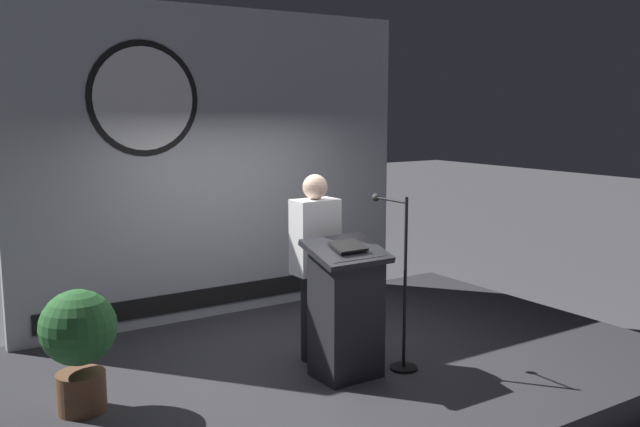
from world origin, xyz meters
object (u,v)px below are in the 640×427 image
object	(u,v)px
microphone_stand	(400,308)
potted_plant	(79,339)
speaker_person	(315,266)
podium	(346,311)

from	to	relation	value
microphone_stand	potted_plant	world-z (taller)	microphone_stand
speaker_person	microphone_stand	bearing A→B (deg)	-48.50
speaker_person	potted_plant	bearing A→B (deg)	178.62
speaker_person	potted_plant	xyz separation A→B (m)	(-2.05, 0.05, -0.30)
podium	speaker_person	world-z (taller)	speaker_person
podium	potted_plant	xyz separation A→B (m)	(-2.05, 0.53, -0.01)
podium	microphone_stand	world-z (taller)	microphone_stand
podium	potted_plant	bearing A→B (deg)	165.51
podium	microphone_stand	distance (m)	0.52
podium	potted_plant	distance (m)	2.12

